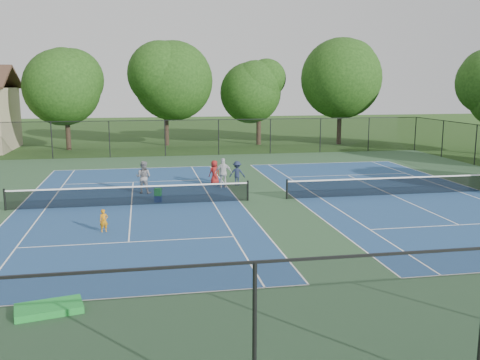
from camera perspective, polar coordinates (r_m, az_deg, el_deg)
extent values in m
plane|color=#234716|center=(28.06, 2.94, -2.14)|extent=(140.00, 140.00, 0.00)
cube|color=#2B4C2A|center=(28.06, 2.94, -2.13)|extent=(36.00, 36.00, 0.01)
cube|color=navy|center=(27.34, -11.51, -2.65)|extent=(10.97, 23.77, 0.00)
cube|color=white|center=(39.02, -11.22, 1.23)|extent=(10.97, 0.06, 0.00)
cube|color=white|center=(15.97, -12.21, -12.15)|extent=(10.97, 0.06, 0.00)
cube|color=white|center=(28.01, -22.80, -2.95)|extent=(0.06, 23.77, 0.00)
cube|color=white|center=(27.76, -0.11, -2.24)|extent=(0.06, 23.77, 0.00)
cube|color=white|center=(27.75, -20.04, -2.88)|extent=(0.06, 23.77, 0.00)
cube|color=white|center=(27.55, -2.92, -2.35)|extent=(0.06, 23.77, 0.00)
cube|color=white|center=(33.61, -11.33, -0.22)|extent=(8.23, 0.06, 0.00)
cube|color=white|center=(21.15, -11.79, -6.50)|extent=(8.23, 0.06, 0.00)
cube|color=white|center=(27.34, -11.51, -2.65)|extent=(0.06, 12.80, 0.00)
cylinder|color=black|center=(28.01, -23.81, -1.93)|extent=(0.10, 0.10, 1.07)
cylinder|color=black|center=(27.73, 0.83, -1.15)|extent=(0.10, 0.10, 1.07)
cube|color=black|center=(27.24, -11.54, -1.71)|extent=(11.90, 0.01, 0.90)
cube|color=white|center=(27.15, -11.58, -0.72)|extent=(11.90, 0.04, 0.07)
cube|color=navy|center=(30.42, 15.88, -1.53)|extent=(10.97, 23.77, 0.00)
cube|color=white|center=(41.23, 8.62, 1.80)|extent=(10.97, 0.06, 0.00)
cube|color=white|center=(28.44, 5.91, -1.99)|extent=(0.06, 23.77, 0.00)
cube|color=white|center=(28.85, 8.52, -1.87)|extent=(0.06, 23.77, 0.00)
cube|color=white|center=(32.44, 22.42, -1.19)|extent=(0.06, 23.77, 0.00)
cube|color=white|center=(36.16, 11.43, 0.51)|extent=(8.23, 0.06, 0.00)
cube|color=white|center=(25.00, 22.34, -4.45)|extent=(8.23, 0.06, 0.00)
cube|color=white|center=(30.42, 15.88, -1.52)|extent=(0.06, 12.80, 0.00)
cylinder|color=black|center=(28.21, 5.02, -0.99)|extent=(0.10, 0.10, 1.07)
cube|color=black|center=(30.33, 15.92, -0.68)|extent=(11.90, 0.01, 0.90)
cube|color=white|center=(30.25, 15.97, 0.21)|extent=(11.90, 0.04, 0.07)
cylinder|color=black|center=(45.45, -19.44, 4.00)|extent=(0.08, 0.08, 3.00)
cylinder|color=black|center=(44.97, -13.76, 4.23)|extent=(0.08, 0.08, 3.00)
cylinder|color=black|center=(44.93, -8.01, 4.42)|extent=(0.08, 0.08, 3.00)
cylinder|color=black|center=(9.96, 1.56, -16.94)|extent=(0.08, 0.08, 3.00)
cylinder|color=black|center=(45.33, -2.30, 4.57)|extent=(0.08, 0.08, 3.00)
cylinder|color=black|center=(46.18, 3.26, 4.66)|extent=(0.08, 0.08, 3.00)
cylinder|color=black|center=(47.44, 8.56, 4.72)|extent=(0.08, 0.08, 3.00)
cylinder|color=black|center=(49.08, 13.56, 4.73)|extent=(0.08, 0.08, 3.00)
cylinder|color=black|center=(51.07, 18.20, 4.71)|extent=(0.08, 0.08, 3.00)
cylinder|color=black|center=(43.42, 23.84, 3.44)|extent=(0.08, 0.08, 3.00)
cylinder|color=black|center=(47.18, 20.79, 4.13)|extent=(0.08, 0.08, 3.00)
cube|color=black|center=(45.33, -2.30, 4.57)|extent=(36.00, 0.01, 3.00)
cube|color=black|center=(45.21, -2.31, 6.46)|extent=(36.00, 0.05, 0.05)
cylinder|color=#2D2116|center=(51.26, -17.89, 5.18)|extent=(0.44, 0.44, 3.78)
sphere|color=#17350E|center=(51.09, -18.12, 9.38)|extent=(6.80, 6.80, 6.80)
sphere|color=#17350E|center=(51.09, -18.17, 10.13)|extent=(5.58, 5.58, 5.58)
sphere|color=#17350E|center=(51.10, -18.21, 10.87)|extent=(4.35, 4.35, 4.35)
cylinder|color=#2D2116|center=(52.86, -7.86, 5.92)|extent=(0.44, 0.44, 4.14)
sphere|color=#17350E|center=(52.71, -7.97, 10.44)|extent=(7.60, 7.60, 7.60)
sphere|color=#17350E|center=(52.71, -7.99, 11.11)|extent=(6.23, 6.23, 6.23)
sphere|color=#17350E|center=(52.73, -8.01, 11.79)|extent=(4.86, 4.86, 4.86)
cylinder|color=#2D2116|center=(53.07, 2.00, 5.64)|extent=(0.44, 0.44, 3.42)
sphere|color=#17350E|center=(52.90, 2.02, 9.27)|extent=(6.00, 6.00, 6.00)
sphere|color=#17350E|center=(52.89, 2.03, 10.03)|extent=(4.92, 4.92, 4.92)
sphere|color=#17350E|center=(52.89, 2.03, 10.79)|extent=(3.84, 3.84, 3.84)
cylinder|color=#2D2116|center=(54.37, 10.54, 6.06)|extent=(0.44, 0.44, 4.32)
sphere|color=#17350E|center=(54.23, 10.70, 10.60)|extent=(7.80, 7.80, 7.80)
sphere|color=#17350E|center=(54.23, 10.72, 11.25)|extent=(6.40, 6.40, 6.40)
sphere|color=#17350E|center=(54.25, 10.74, 11.90)|extent=(4.99, 4.99, 4.99)
imported|color=orange|center=(22.68, -14.33, -4.23)|extent=(0.39, 0.30, 0.96)
imported|color=gray|center=(30.04, -10.26, 0.30)|extent=(1.07, 0.96, 1.81)
imported|color=silver|center=(31.23, -1.78, 0.77)|extent=(1.04, 0.49, 1.74)
imported|color=#1B243D|center=(31.86, -0.31, 0.72)|extent=(1.07, 0.82, 1.47)
imported|color=maroon|center=(32.33, -2.74, 0.83)|extent=(0.84, 0.71, 1.45)
cube|color=navy|center=(27.88, -8.73, -1.99)|extent=(0.41, 0.40, 0.33)
cube|color=green|center=(27.81, -8.75, -1.28)|extent=(0.40, 0.37, 0.38)
cube|color=#1AAA18|center=(15.58, -19.71, -12.78)|extent=(1.89, 1.30, 0.19)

